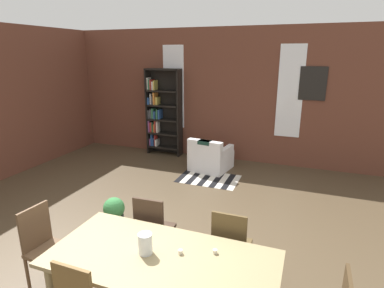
{
  "coord_description": "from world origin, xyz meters",
  "views": [
    {
      "loc": [
        1.85,
        -2.86,
        2.55
      ],
      "look_at": [
        0.08,
        1.82,
        1.1
      ],
      "focal_mm": 29.25,
      "sensor_mm": 36.0,
      "label": 1
    }
  ],
  "objects_px": {
    "dining_chair_far_right": "(231,245)",
    "bookshelf_tall": "(161,112)",
    "armchair_white": "(210,158)",
    "dining_table": "(162,263)",
    "vase_on_table": "(145,244)",
    "dining_chair_far_left": "(153,228)",
    "dining_chair_head_left": "(45,245)",
    "potted_plant_by_shelf": "(114,211)"
  },
  "relations": [
    {
      "from": "dining_table",
      "to": "armchair_white",
      "type": "bearing_deg",
      "value": 101.32
    },
    {
      "from": "vase_on_table",
      "to": "potted_plant_by_shelf",
      "type": "relative_size",
      "value": 0.45
    },
    {
      "from": "dining_table",
      "to": "potted_plant_by_shelf",
      "type": "height_order",
      "value": "dining_table"
    },
    {
      "from": "dining_table",
      "to": "dining_chair_far_left",
      "type": "relative_size",
      "value": 2.26
    },
    {
      "from": "vase_on_table",
      "to": "armchair_white",
      "type": "height_order",
      "value": "vase_on_table"
    },
    {
      "from": "vase_on_table",
      "to": "dining_chair_head_left",
      "type": "distance_m",
      "value": 1.32
    },
    {
      "from": "dining_chair_head_left",
      "to": "armchair_white",
      "type": "height_order",
      "value": "dining_chair_head_left"
    },
    {
      "from": "dining_chair_far_right",
      "to": "bookshelf_tall",
      "type": "bearing_deg",
      "value": 124.62
    },
    {
      "from": "vase_on_table",
      "to": "dining_chair_far_right",
      "type": "height_order",
      "value": "dining_chair_far_right"
    },
    {
      "from": "dining_table",
      "to": "bookshelf_tall",
      "type": "xyz_separation_m",
      "value": [
        -2.39,
        4.9,
        0.44
      ]
    },
    {
      "from": "dining_chair_far_right",
      "to": "armchair_white",
      "type": "bearing_deg",
      "value": 110.97
    },
    {
      "from": "dining_chair_far_right",
      "to": "potted_plant_by_shelf",
      "type": "relative_size",
      "value": 2.11
    },
    {
      "from": "dining_chair_far_right",
      "to": "bookshelf_tall",
      "type": "distance_m",
      "value": 5.09
    },
    {
      "from": "dining_chair_far_left",
      "to": "dining_table",
      "type": "bearing_deg",
      "value": -56.91
    },
    {
      "from": "dining_chair_head_left",
      "to": "potted_plant_by_shelf",
      "type": "height_order",
      "value": "dining_chair_head_left"
    },
    {
      "from": "dining_table",
      "to": "armchair_white",
      "type": "xyz_separation_m",
      "value": [
        -0.84,
        4.19,
        -0.39
      ]
    },
    {
      "from": "dining_chair_far_right",
      "to": "armchair_white",
      "type": "height_order",
      "value": "dining_chair_far_right"
    },
    {
      "from": "potted_plant_by_shelf",
      "to": "dining_chair_far_right",
      "type": "bearing_deg",
      "value": -17.74
    },
    {
      "from": "dining_chair_far_right",
      "to": "potted_plant_by_shelf",
      "type": "distance_m",
      "value": 2.09
    },
    {
      "from": "vase_on_table",
      "to": "dining_chair_far_left",
      "type": "distance_m",
      "value": 0.86
    },
    {
      "from": "dining_chair_far_right",
      "to": "bookshelf_tall",
      "type": "xyz_separation_m",
      "value": [
        -2.87,
        4.16,
        0.59
      ]
    },
    {
      "from": "dining_chair_head_left",
      "to": "dining_table",
      "type": "bearing_deg",
      "value": -0.24
    },
    {
      "from": "vase_on_table",
      "to": "dining_chair_far_left",
      "type": "height_order",
      "value": "dining_chair_far_left"
    },
    {
      "from": "vase_on_table",
      "to": "dining_chair_head_left",
      "type": "bearing_deg",
      "value": 179.73
    },
    {
      "from": "dining_chair_far_left",
      "to": "armchair_white",
      "type": "distance_m",
      "value": 3.47
    },
    {
      "from": "dining_chair_far_left",
      "to": "dining_chair_far_right",
      "type": "distance_m",
      "value": 0.96
    },
    {
      "from": "dining_table",
      "to": "armchair_white",
      "type": "distance_m",
      "value": 4.29
    },
    {
      "from": "bookshelf_tall",
      "to": "potted_plant_by_shelf",
      "type": "relative_size",
      "value": 4.88
    },
    {
      "from": "dining_table",
      "to": "vase_on_table",
      "type": "xyz_separation_m",
      "value": [
        -0.16,
        0.0,
        0.17
      ]
    },
    {
      "from": "potted_plant_by_shelf",
      "to": "armchair_white",
      "type": "bearing_deg",
      "value": 77.03
    },
    {
      "from": "vase_on_table",
      "to": "armchair_white",
      "type": "distance_m",
      "value": 4.28
    },
    {
      "from": "bookshelf_tall",
      "to": "potted_plant_by_shelf",
      "type": "height_order",
      "value": "bookshelf_tall"
    },
    {
      "from": "vase_on_table",
      "to": "dining_chair_far_right",
      "type": "bearing_deg",
      "value": 48.65
    },
    {
      "from": "dining_table",
      "to": "dining_chair_far_left",
      "type": "distance_m",
      "value": 0.89
    },
    {
      "from": "armchair_white",
      "to": "potted_plant_by_shelf",
      "type": "xyz_separation_m",
      "value": [
        -0.65,
        -2.82,
        -0.05
      ]
    },
    {
      "from": "dining_table",
      "to": "dining_chair_head_left",
      "type": "height_order",
      "value": "dining_chair_head_left"
    },
    {
      "from": "dining_chair_far_right",
      "to": "armchair_white",
      "type": "relative_size",
      "value": 1.04
    },
    {
      "from": "dining_chair_head_left",
      "to": "armchair_white",
      "type": "distance_m",
      "value": 4.23
    },
    {
      "from": "dining_table",
      "to": "armchair_white",
      "type": "relative_size",
      "value": 2.35
    },
    {
      "from": "potted_plant_by_shelf",
      "to": "dining_chair_far_left",
      "type": "bearing_deg",
      "value": -32.05
    },
    {
      "from": "dining_chair_far_right",
      "to": "armchair_white",
      "type": "distance_m",
      "value": 3.7
    },
    {
      "from": "dining_chair_far_right",
      "to": "dining_chair_head_left",
      "type": "height_order",
      "value": "same"
    }
  ]
}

